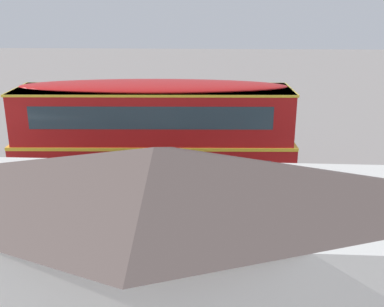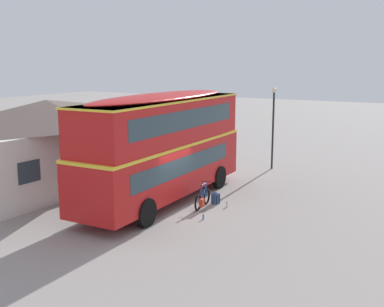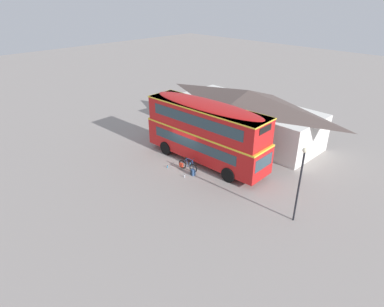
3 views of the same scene
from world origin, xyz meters
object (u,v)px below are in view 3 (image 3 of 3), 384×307
object	(u,v)px
street_lamp	(300,177)
double_decker_bus	(206,130)
touring_bicycle	(187,166)
backpack_on_ground	(193,172)
water_bottle_blue_sports	(167,167)
water_bottle_clear_plastic	(185,176)

from	to	relation	value
street_lamp	double_decker_bus	bearing A→B (deg)	168.71
double_decker_bus	street_lamp	world-z (taller)	double_decker_bus
touring_bicycle	street_lamp	bearing A→B (deg)	1.65
touring_bicycle	street_lamp	world-z (taller)	street_lamp
backpack_on_ground	street_lamp	size ratio (longest dim) A/B	0.11
water_bottle_blue_sports	street_lamp	bearing A→B (deg)	5.91
double_decker_bus	backpack_on_ground	xyz separation A→B (m)	(0.80, -2.17, -2.38)
water_bottle_clear_plastic	street_lamp	world-z (taller)	street_lamp
double_decker_bus	street_lamp	size ratio (longest dim) A/B	2.22
touring_bicycle	street_lamp	distance (m)	8.99
touring_bicycle	water_bottle_blue_sports	size ratio (longest dim) A/B	8.01
water_bottle_blue_sports	water_bottle_clear_plastic	bearing A→B (deg)	-2.18
backpack_on_ground	street_lamp	bearing A→B (deg)	3.28
water_bottle_blue_sports	water_bottle_clear_plastic	xyz separation A→B (m)	(1.94, -0.07, 0.01)
water_bottle_clear_plastic	water_bottle_blue_sports	bearing A→B (deg)	177.82
double_decker_bus	touring_bicycle	distance (m)	3.00
touring_bicycle	backpack_on_ground	bearing A→B (deg)	-13.68
backpack_on_ground	water_bottle_blue_sports	bearing A→B (deg)	-164.71
double_decker_bus	water_bottle_clear_plastic	xyz separation A→B (m)	(0.62, -2.82, -2.54)
touring_bicycle	street_lamp	size ratio (longest dim) A/B	0.36
touring_bicycle	water_bottle_blue_sports	xyz separation A→B (m)	(-1.31, -0.78, -0.28)
double_decker_bus	water_bottle_clear_plastic	world-z (taller)	double_decker_bus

